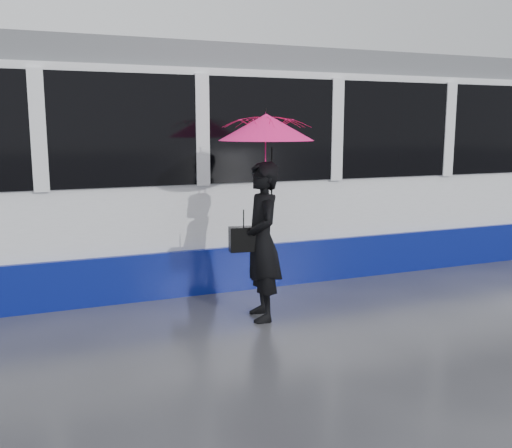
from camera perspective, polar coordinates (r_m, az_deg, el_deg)
name	(u,v)px	position (r m, az deg, el deg)	size (l,w,h in m)	color
ground	(253,321)	(6.79, -0.26, -9.64)	(90.00, 90.00, 0.00)	#2A2A2F
rails	(195,271)	(9.06, -6.13, -4.66)	(34.00, 1.51, 0.02)	#3F3D38
woman	(262,242)	(6.63, 0.60, -1.78)	(0.68, 0.44, 1.85)	black
umbrella	(266,146)	(6.52, 1.02, 7.80)	(1.23, 1.23, 1.25)	#F5144B
handbag	(244,239)	(6.56, -1.24, -1.51)	(0.35, 0.19, 0.47)	black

